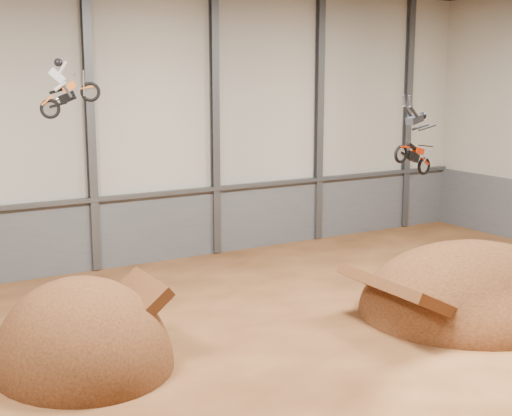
{
  "coord_description": "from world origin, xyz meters",
  "views": [
    {
      "loc": [
        -13.79,
        -18.5,
        9.61
      ],
      "look_at": [
        -0.53,
        4.0,
        4.63
      ],
      "focal_mm": 50.0,
      "sensor_mm": 36.0,
      "label": 1
    }
  ],
  "objects_px": {
    "takeoff_ramp": "(84,364)",
    "landing_ramp": "(472,310)",
    "fmx_rider_b": "(411,136)",
    "fmx_rider_a": "(73,81)"
  },
  "relations": [
    {
      "from": "takeoff_ramp",
      "to": "landing_ramp",
      "type": "bearing_deg",
      "value": -9.86
    },
    {
      "from": "takeoff_ramp",
      "to": "fmx_rider_b",
      "type": "distance_m",
      "value": 14.98
    },
    {
      "from": "takeoff_ramp",
      "to": "fmx_rider_a",
      "type": "height_order",
      "value": "fmx_rider_a"
    },
    {
      "from": "landing_ramp",
      "to": "fmx_rider_a",
      "type": "height_order",
      "value": "fmx_rider_a"
    },
    {
      "from": "takeoff_ramp",
      "to": "landing_ramp",
      "type": "height_order",
      "value": "takeoff_ramp"
    },
    {
      "from": "takeoff_ramp",
      "to": "fmx_rider_b",
      "type": "xyz_separation_m",
      "value": [
        13.11,
        -1.18,
        7.14
      ]
    },
    {
      "from": "landing_ramp",
      "to": "fmx_rider_b",
      "type": "distance_m",
      "value": 7.66
    },
    {
      "from": "takeoff_ramp",
      "to": "fmx_rider_a",
      "type": "xyz_separation_m",
      "value": [
        0.97,
        2.95,
        9.32
      ]
    },
    {
      "from": "landing_ramp",
      "to": "takeoff_ramp",
      "type": "bearing_deg",
      "value": 170.14
    },
    {
      "from": "fmx_rider_a",
      "to": "fmx_rider_b",
      "type": "relative_size",
      "value": 0.74
    }
  ]
}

